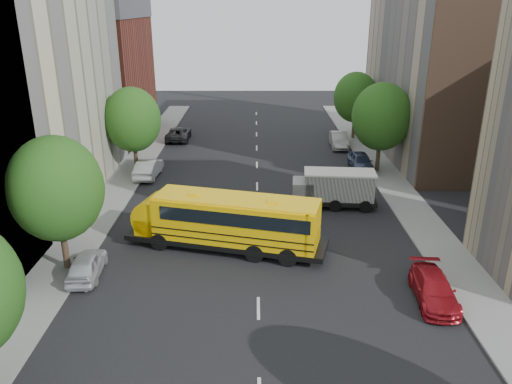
{
  "coord_description": "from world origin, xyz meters",
  "views": [
    {
      "loc": [
        -0.15,
        -29.45,
        14.33
      ],
      "look_at": [
        -0.1,
        2.0,
        2.5
      ],
      "focal_mm": 35.0,
      "sensor_mm": 36.0,
      "label": 1
    }
  ],
  "objects_px": {
    "safari_truck": "(333,188)",
    "parked_car_3": "(434,289)",
    "street_tree_1": "(56,189)",
    "street_tree_2": "(133,120)",
    "parked_car_2": "(179,134)",
    "school_bus": "(224,219)",
    "parked_car_1": "(149,168)",
    "street_tree_5": "(356,97)",
    "parked_car_5": "(339,140)",
    "parked_car_4": "(361,161)",
    "parked_car_0": "(87,265)",
    "street_tree_4": "(382,117)"
  },
  "relations": [
    {
      "from": "safari_truck",
      "to": "parked_car_3",
      "type": "relative_size",
      "value": 1.43
    },
    {
      "from": "street_tree_1",
      "to": "street_tree_2",
      "type": "relative_size",
      "value": 1.03
    },
    {
      "from": "street_tree_2",
      "to": "parked_car_2",
      "type": "height_order",
      "value": "street_tree_2"
    },
    {
      "from": "school_bus",
      "to": "parked_car_1",
      "type": "bearing_deg",
      "value": 133.01
    },
    {
      "from": "street_tree_5",
      "to": "parked_car_2",
      "type": "relative_size",
      "value": 1.41
    },
    {
      "from": "parked_car_5",
      "to": "parked_car_3",
      "type": "bearing_deg",
      "value": -87.36
    },
    {
      "from": "street_tree_2",
      "to": "parked_car_5",
      "type": "relative_size",
      "value": 1.59
    },
    {
      "from": "parked_car_5",
      "to": "parked_car_2",
      "type": "bearing_deg",
      "value": 172.44
    },
    {
      "from": "street_tree_5",
      "to": "parked_car_5",
      "type": "height_order",
      "value": "street_tree_5"
    },
    {
      "from": "parked_car_3",
      "to": "parked_car_5",
      "type": "distance_m",
      "value": 29.68
    },
    {
      "from": "school_bus",
      "to": "parked_car_5",
      "type": "relative_size",
      "value": 2.65
    },
    {
      "from": "street_tree_5",
      "to": "parked_car_4",
      "type": "height_order",
      "value": "street_tree_5"
    },
    {
      "from": "parked_car_0",
      "to": "parked_car_1",
      "type": "bearing_deg",
      "value": -93.82
    },
    {
      "from": "street_tree_5",
      "to": "parked_car_2",
      "type": "distance_m",
      "value": 20.2
    },
    {
      "from": "street_tree_5",
      "to": "parked_car_0",
      "type": "relative_size",
      "value": 1.83
    },
    {
      "from": "safari_truck",
      "to": "parked_car_2",
      "type": "xyz_separation_m",
      "value": [
        -14.49,
        19.84,
        -0.74
      ]
    },
    {
      "from": "street_tree_5",
      "to": "school_bus",
      "type": "bearing_deg",
      "value": -115.62
    },
    {
      "from": "street_tree_2",
      "to": "parked_car_4",
      "type": "bearing_deg",
      "value": 1.66
    },
    {
      "from": "safari_truck",
      "to": "parked_car_5",
      "type": "relative_size",
      "value": 1.39
    },
    {
      "from": "parked_car_2",
      "to": "parked_car_5",
      "type": "relative_size",
      "value": 1.1
    },
    {
      "from": "parked_car_0",
      "to": "parked_car_5",
      "type": "bearing_deg",
      "value": -127.93
    },
    {
      "from": "street_tree_2",
      "to": "street_tree_4",
      "type": "height_order",
      "value": "street_tree_4"
    },
    {
      "from": "street_tree_1",
      "to": "school_bus",
      "type": "xyz_separation_m",
      "value": [
        8.89,
        2.66,
        -2.98
      ]
    },
    {
      "from": "street_tree_5",
      "to": "parked_car_2",
      "type": "xyz_separation_m",
      "value": [
        -19.8,
        -0.59,
        -3.96
      ]
    },
    {
      "from": "street_tree_4",
      "to": "safari_truck",
      "type": "distance_m",
      "value": 10.59
    },
    {
      "from": "parked_car_1",
      "to": "parked_car_5",
      "type": "xyz_separation_m",
      "value": [
        18.4,
        9.82,
        0.01
      ]
    },
    {
      "from": "street_tree_4",
      "to": "school_bus",
      "type": "distance_m",
      "value": 20.41
    },
    {
      "from": "parked_car_1",
      "to": "parked_car_2",
      "type": "xyz_separation_m",
      "value": [
        0.8,
        12.86,
        -0.05
      ]
    },
    {
      "from": "parked_car_3",
      "to": "parked_car_4",
      "type": "relative_size",
      "value": 1.02
    },
    {
      "from": "street_tree_1",
      "to": "parked_car_0",
      "type": "height_order",
      "value": "street_tree_1"
    },
    {
      "from": "school_bus",
      "to": "parked_car_3",
      "type": "bearing_deg",
      "value": -13.6
    },
    {
      "from": "school_bus",
      "to": "parked_car_2",
      "type": "relative_size",
      "value": 2.41
    },
    {
      "from": "school_bus",
      "to": "parked_car_5",
      "type": "xyz_separation_m",
      "value": [
        10.91,
        23.71,
        -1.18
      ]
    },
    {
      "from": "parked_car_0",
      "to": "street_tree_1",
      "type": "bearing_deg",
      "value": -33.4
    },
    {
      "from": "parked_car_1",
      "to": "parked_car_5",
      "type": "distance_m",
      "value": 20.86
    },
    {
      "from": "parked_car_2",
      "to": "safari_truck",
      "type": "bearing_deg",
      "value": 125.62
    },
    {
      "from": "street_tree_2",
      "to": "parked_car_3",
      "type": "height_order",
      "value": "street_tree_2"
    },
    {
      "from": "street_tree_2",
      "to": "school_bus",
      "type": "xyz_separation_m",
      "value": [
        8.89,
        -15.34,
        -2.85
      ]
    },
    {
      "from": "safari_truck",
      "to": "parked_car_4",
      "type": "relative_size",
      "value": 1.46
    },
    {
      "from": "school_bus",
      "to": "safari_truck",
      "type": "height_order",
      "value": "school_bus"
    },
    {
      "from": "school_bus",
      "to": "parked_car_0",
      "type": "height_order",
      "value": "school_bus"
    },
    {
      "from": "safari_truck",
      "to": "parked_car_5",
      "type": "xyz_separation_m",
      "value": [
        3.11,
        16.8,
        -0.68
      ]
    },
    {
      "from": "parked_car_1",
      "to": "parked_car_3",
      "type": "xyz_separation_m",
      "value": [
        18.61,
        -19.87,
        -0.11
      ]
    },
    {
      "from": "parked_car_1",
      "to": "safari_truck",
      "type": "bearing_deg",
      "value": 158.2
    },
    {
      "from": "school_bus",
      "to": "parked_car_2",
      "type": "distance_m",
      "value": 27.6
    },
    {
      "from": "street_tree_1",
      "to": "parked_car_0",
      "type": "distance_m",
      "value": 4.55
    },
    {
      "from": "street_tree_2",
      "to": "parked_car_3",
      "type": "xyz_separation_m",
      "value": [
        20.01,
        -21.31,
        -4.15
      ]
    },
    {
      "from": "street_tree_5",
      "to": "parked_car_0",
      "type": "bearing_deg",
      "value": -123.78
    },
    {
      "from": "parked_car_0",
      "to": "parked_car_3",
      "type": "height_order",
      "value": "parked_car_0"
    },
    {
      "from": "parked_car_1",
      "to": "parked_car_2",
      "type": "bearing_deg",
      "value": -90.83
    }
  ]
}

